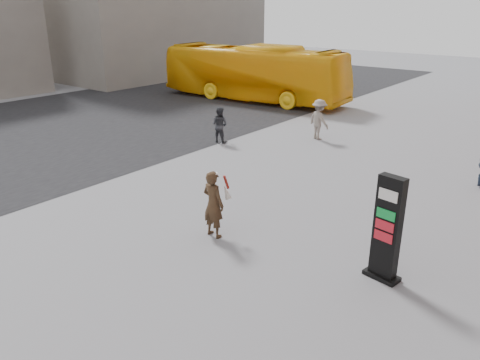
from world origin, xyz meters
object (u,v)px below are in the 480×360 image
Objects in this scene: woman at (214,203)px; pedestrian_b at (319,119)px; pedestrian_a at (220,125)px; info_pylon at (387,229)px; bus at (253,73)px.

pedestrian_b is at bearing -72.70° from woman.
pedestrian_a is at bearing -47.23° from woman.
info_pylon is 1.54× the size of pedestrian_a.
info_pylon is 4.26m from woman.
bus is 9.62m from pedestrian_a.
info_pylon reaches higher than woman.
woman is 8.69m from pedestrian_a.
pedestrian_a is 4.34m from pedestrian_b.
info_pylon is at bearing -139.09° from bus.
bus is at bearing 144.44° from info_pylon.
bus is (-14.33, 14.29, 0.48)m from info_pylon.
woman reaches higher than pedestrian_a.
woman is at bearing 126.49° from pedestrian_b.
pedestrian_a is at bearing -155.64° from bus.
pedestrian_a is (4.58, -8.41, -0.89)m from bus.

